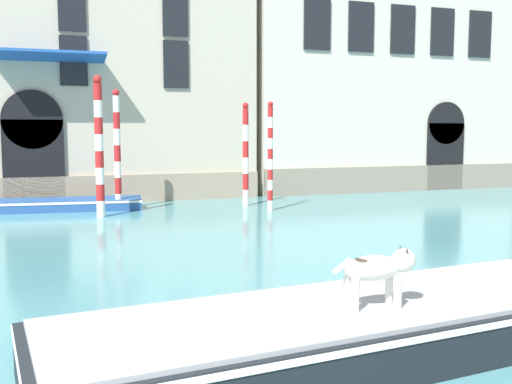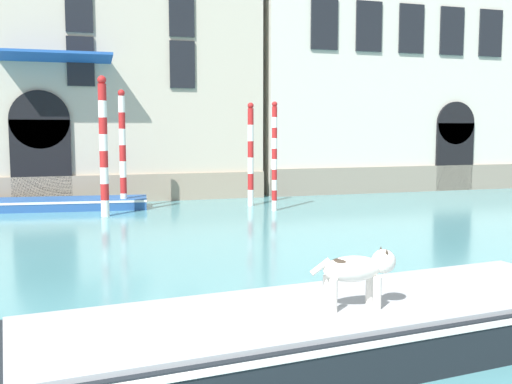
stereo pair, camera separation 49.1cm
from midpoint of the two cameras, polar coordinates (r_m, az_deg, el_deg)
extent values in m
cube|color=#BCB29E|center=(27.42, -16.12, 14.66)|extent=(14.69, 6.00, 14.25)
cube|color=gray|center=(24.17, -15.47, 0.22)|extent=(14.69, 0.16, 1.10)
cube|color=black|center=(24.07, -19.23, 2.65)|extent=(2.20, 0.14, 3.26)
cylinder|color=black|center=(24.04, -19.36, 6.53)|extent=(2.20, 0.14, 2.20)
cube|color=black|center=(24.19, -15.81, 11.88)|extent=(1.01, 0.10, 1.87)
cube|color=black|center=(24.64, -6.46, 11.97)|extent=(1.01, 0.10, 1.87)
cube|color=black|center=(24.48, -15.95, 16.59)|extent=(1.01, 0.10, 1.87)
cube|color=black|center=(24.92, -6.52, 16.59)|extent=(1.01, 0.10, 1.87)
cube|color=#1E4C99|center=(23.53, -17.97, 12.19)|extent=(4.03, 1.40, 0.29)
cube|color=gray|center=(28.52, 14.70, 1.20)|extent=(13.31, 0.16, 1.19)
cube|color=black|center=(29.84, 18.82, 3.19)|extent=(1.99, 0.14, 3.17)
cylinder|color=black|center=(29.81, 18.93, 6.23)|extent=(1.99, 0.14, 1.99)
cube|color=black|center=(26.77, 7.07, 15.61)|extent=(1.23, 0.10, 2.17)
cube|color=black|center=(27.71, 11.22, 15.21)|extent=(1.23, 0.10, 2.17)
cube|color=black|center=(28.77, 15.07, 14.78)|extent=(1.23, 0.10, 2.17)
cube|color=black|center=(29.94, 18.62, 14.32)|extent=(1.23, 0.10, 2.17)
cube|color=black|center=(31.22, 21.87, 13.85)|extent=(1.23, 0.10, 2.17)
cube|color=black|center=(8.07, 9.07, -13.01)|extent=(8.31, 3.11, 0.63)
cube|color=white|center=(8.00, 9.11, -11.29)|extent=(8.34, 3.15, 0.08)
cube|color=#9EA3A8|center=(7.97, 9.12, -10.67)|extent=(8.05, 2.90, 0.06)
cylinder|color=silver|center=(7.99, 12.52, -8.93)|extent=(0.10, 0.10, 0.41)
cylinder|color=silver|center=(7.79, 13.27, -9.34)|extent=(0.10, 0.10, 0.41)
cylinder|color=silver|center=(7.76, 8.59, -9.31)|extent=(0.10, 0.10, 0.41)
cylinder|color=silver|center=(7.55, 9.25, -9.75)|extent=(0.10, 0.10, 0.41)
ellipsoid|color=silver|center=(7.69, 10.98, -7.20)|extent=(0.79, 0.38, 0.33)
ellipsoid|color=#382D23|center=(7.63, 10.20, -6.61)|extent=(0.35, 0.25, 0.11)
sphere|color=silver|center=(7.86, 13.82, -6.43)|extent=(0.31, 0.31, 0.31)
cone|color=#382D23|center=(7.91, 13.56, -5.49)|extent=(0.09, 0.09, 0.12)
cone|color=#382D23|center=(7.76, 14.13, -5.73)|extent=(0.09, 0.09, 0.12)
cylinder|color=silver|center=(7.52, 8.03, -7.07)|extent=(0.28, 0.09, 0.22)
cube|color=#234C8C|center=(22.83, -18.09, -1.10)|extent=(6.75, 2.43, 0.39)
cube|color=white|center=(22.81, -18.10, -0.77)|extent=(6.79, 2.46, 0.08)
cube|color=#B2B7BC|center=(22.83, -18.09, -1.15)|extent=(3.75, 1.66, 0.35)
cylinder|color=white|center=(20.55, -13.51, -1.51)|extent=(0.27, 0.27, 0.55)
cylinder|color=#B21E1E|center=(20.49, -13.54, 0.00)|extent=(0.27, 0.27, 0.55)
cylinder|color=white|center=(20.44, -13.58, 1.53)|extent=(0.27, 0.27, 0.55)
cylinder|color=#B21E1E|center=(20.40, -13.62, 3.07)|extent=(0.27, 0.27, 0.55)
cylinder|color=white|center=(20.38, -13.66, 4.60)|extent=(0.27, 0.27, 0.55)
cylinder|color=#B21E1E|center=(20.38, -13.70, 6.14)|extent=(0.27, 0.27, 0.55)
cylinder|color=white|center=(20.38, -13.74, 7.68)|extent=(0.27, 0.27, 0.55)
cylinder|color=#B21E1E|center=(20.41, -13.78, 9.22)|extent=(0.27, 0.27, 0.55)
sphere|color=#B21E1E|center=(20.43, -13.81, 10.33)|extent=(0.29, 0.29, 0.29)
cylinder|color=white|center=(21.37, 2.41, -1.30)|extent=(0.18, 0.18, 0.37)
cylinder|color=#B21E1E|center=(21.32, 2.42, -0.32)|extent=(0.18, 0.18, 0.37)
cylinder|color=white|center=(21.29, 2.42, 0.67)|extent=(0.18, 0.18, 0.37)
cylinder|color=#B21E1E|center=(21.25, 2.42, 1.66)|extent=(0.18, 0.18, 0.37)
cylinder|color=white|center=(21.23, 2.43, 2.65)|extent=(0.18, 0.18, 0.37)
cylinder|color=#B21E1E|center=(21.21, 2.43, 3.65)|extent=(0.18, 0.18, 0.37)
cylinder|color=white|center=(21.20, 2.44, 4.65)|extent=(0.18, 0.18, 0.37)
cylinder|color=#B21E1E|center=(21.19, 2.44, 5.64)|extent=(0.18, 0.18, 0.37)
cylinder|color=white|center=(21.19, 2.45, 6.64)|extent=(0.18, 0.18, 0.37)
cylinder|color=#B21E1E|center=(21.20, 2.45, 7.64)|extent=(0.18, 0.18, 0.37)
sphere|color=#B21E1E|center=(21.20, 2.45, 8.36)|extent=(0.19, 0.19, 0.19)
cylinder|color=white|center=(22.19, -11.86, -0.87)|extent=(0.23, 0.23, 0.58)
cylinder|color=#B21E1E|center=(22.13, -11.89, 0.63)|extent=(0.23, 0.23, 0.58)
cylinder|color=white|center=(22.09, -11.93, 2.13)|extent=(0.23, 0.23, 0.58)
cylinder|color=#B21E1E|center=(22.05, -11.96, 3.64)|extent=(0.23, 0.23, 0.58)
cylinder|color=white|center=(22.04, -11.99, 5.16)|extent=(0.23, 0.23, 0.58)
cylinder|color=#B21E1E|center=(22.04, -12.03, 6.67)|extent=(0.23, 0.23, 0.58)
cylinder|color=white|center=(22.05, -12.06, 8.19)|extent=(0.23, 0.23, 0.58)
sphere|color=#B21E1E|center=(22.07, -12.08, 9.21)|extent=(0.25, 0.25, 0.25)
cylinder|color=white|center=(22.70, 0.11, -0.55)|extent=(0.22, 0.22, 0.61)
cylinder|color=#B21E1E|center=(22.63, 0.11, 0.99)|extent=(0.22, 0.22, 0.61)
cylinder|color=white|center=(22.59, 0.11, 2.54)|extent=(0.22, 0.22, 0.61)
cylinder|color=#B21E1E|center=(22.56, 0.11, 4.09)|extent=(0.22, 0.22, 0.61)
cylinder|color=white|center=(22.54, 0.11, 5.65)|extent=(0.22, 0.22, 0.61)
cylinder|color=#B21E1E|center=(22.55, 0.11, 7.20)|extent=(0.22, 0.22, 0.61)
sphere|color=#B21E1E|center=(22.56, 0.11, 8.23)|extent=(0.23, 0.23, 0.23)
camera|label=1|loc=(0.25, -89.14, 0.09)|focal=42.00mm
camera|label=2|loc=(0.25, 90.86, -0.09)|focal=42.00mm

